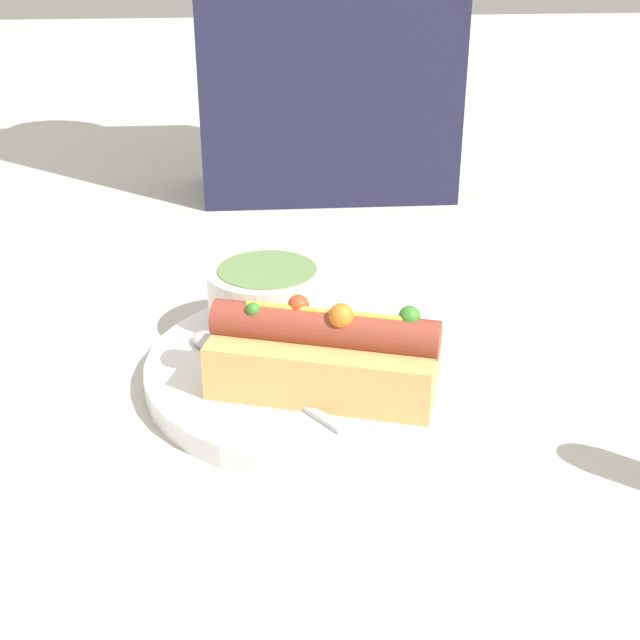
{
  "coord_description": "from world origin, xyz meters",
  "views": [
    {
      "loc": [
        -0.05,
        -0.59,
        0.35
      ],
      "look_at": [
        0.0,
        0.0,
        0.05
      ],
      "focal_mm": 50.0,
      "sensor_mm": 36.0,
      "label": 1
    }
  ],
  "objects": [
    {
      "name": "soup_bowl",
      "position": [
        -0.04,
        0.07,
        0.04
      ],
      "size": [
        0.1,
        0.1,
        0.05
      ],
      "color": "silver",
      "rests_on": "dinner_plate"
    },
    {
      "name": "spoon",
      "position": [
        -0.07,
        0.0,
        0.02
      ],
      "size": [
        0.11,
        0.15,
        0.01
      ],
      "rotation": [
        0.0,
        0.0,
        2.18
      ],
      "color": "#B7B7BC",
      "rests_on": "dinner_plate"
    },
    {
      "name": "ground_plane",
      "position": [
        0.0,
        0.0,
        0.0
      ],
      "size": [
        4.0,
        4.0,
        0.0
      ],
      "primitive_type": "plane",
      "color": "#BCB7AD"
    },
    {
      "name": "dinner_plate",
      "position": [
        0.0,
        0.0,
        0.01
      ],
      "size": [
        0.27,
        0.27,
        0.02
      ],
      "color": "white",
      "rests_on": "ground_plane"
    },
    {
      "name": "hot_dog",
      "position": [
        0.0,
        -0.04,
        0.04
      ],
      "size": [
        0.17,
        0.11,
        0.07
      ],
      "rotation": [
        0.0,
        0.0,
        -0.3
      ],
      "color": "tan",
      "rests_on": "dinner_plate"
    }
  ]
}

